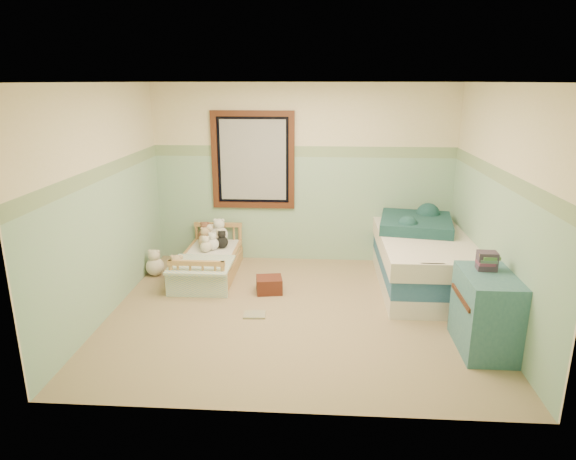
# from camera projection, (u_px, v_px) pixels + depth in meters

# --- Properties ---
(floor) EXTENTS (4.20, 3.60, 0.02)m
(floor) POSITION_uv_depth(u_px,v_px,m) (296.00, 313.00, 5.68)
(floor) COLOR #9C8165
(floor) RESTS_ON ground
(ceiling) EXTENTS (4.20, 3.60, 0.02)m
(ceiling) POSITION_uv_depth(u_px,v_px,m) (298.00, 81.00, 4.96)
(ceiling) COLOR silver
(ceiling) RESTS_ON wall_back
(wall_back) EXTENTS (4.20, 0.04, 2.50)m
(wall_back) POSITION_uv_depth(u_px,v_px,m) (303.00, 175.00, 7.04)
(wall_back) COLOR beige
(wall_back) RESTS_ON floor
(wall_front) EXTENTS (4.20, 0.04, 2.50)m
(wall_front) POSITION_uv_depth(u_px,v_px,m) (285.00, 264.00, 3.60)
(wall_front) COLOR beige
(wall_front) RESTS_ON floor
(wall_left) EXTENTS (0.04, 3.60, 2.50)m
(wall_left) POSITION_uv_depth(u_px,v_px,m) (104.00, 202.00, 5.45)
(wall_left) COLOR beige
(wall_left) RESTS_ON floor
(wall_right) EXTENTS (0.04, 3.60, 2.50)m
(wall_right) POSITION_uv_depth(u_px,v_px,m) (499.00, 208.00, 5.19)
(wall_right) COLOR beige
(wall_right) RESTS_ON floor
(wainscot_mint) EXTENTS (4.20, 0.01, 1.50)m
(wainscot_mint) POSITION_uv_depth(u_px,v_px,m) (303.00, 209.00, 7.17)
(wainscot_mint) COLOR #90B29B
(wainscot_mint) RESTS_ON floor
(border_strip) EXTENTS (4.20, 0.01, 0.15)m
(border_strip) POSITION_uv_depth(u_px,v_px,m) (303.00, 152.00, 6.94)
(border_strip) COLOR #406945
(border_strip) RESTS_ON wall_back
(window_frame) EXTENTS (1.16, 0.06, 1.36)m
(window_frame) POSITION_uv_depth(u_px,v_px,m) (253.00, 160.00, 6.99)
(window_frame) COLOR #381F11
(window_frame) RESTS_ON wall_back
(window_blinds) EXTENTS (0.92, 0.01, 1.12)m
(window_blinds) POSITION_uv_depth(u_px,v_px,m) (253.00, 160.00, 7.00)
(window_blinds) COLOR #B7B7B4
(window_blinds) RESTS_ON window_frame
(toddler_bed_frame) EXTENTS (0.70, 1.39, 0.18)m
(toddler_bed_frame) POSITION_uv_depth(u_px,v_px,m) (209.00, 269.00, 6.73)
(toddler_bed_frame) COLOR olive
(toddler_bed_frame) RESTS_ON floor
(toddler_mattress) EXTENTS (0.64, 1.33, 0.12)m
(toddler_mattress) POSITION_uv_depth(u_px,v_px,m) (209.00, 259.00, 6.69)
(toddler_mattress) COLOR silver
(toddler_mattress) RESTS_ON toddler_bed_frame
(patchwork_quilt) EXTENTS (0.76, 0.70, 0.03)m
(patchwork_quilt) POSITION_uv_depth(u_px,v_px,m) (201.00, 265.00, 6.26)
(patchwork_quilt) COLOR #76AFD6
(patchwork_quilt) RESTS_ON toddler_mattress
(plush_bed_brown) EXTENTS (0.21, 0.21, 0.21)m
(plush_bed_brown) POSITION_uv_depth(u_px,v_px,m) (206.00, 236.00, 7.13)
(plush_bed_brown) COLOR brown
(plush_bed_brown) RESTS_ON toddler_mattress
(plush_bed_white) EXTENTS (0.24, 0.24, 0.24)m
(plush_bed_white) POSITION_uv_depth(u_px,v_px,m) (219.00, 235.00, 7.12)
(plush_bed_white) COLOR white
(plush_bed_white) RESTS_ON toddler_mattress
(plush_bed_tan) EXTENTS (0.20, 0.20, 0.20)m
(plush_bed_tan) POSITION_uv_depth(u_px,v_px,m) (206.00, 241.00, 6.92)
(plush_bed_tan) COLOR tan
(plush_bed_tan) RESTS_ON toddler_mattress
(plush_bed_dark) EXTENTS (0.17, 0.17, 0.17)m
(plush_bed_dark) POSITION_uv_depth(u_px,v_px,m) (222.00, 242.00, 6.91)
(plush_bed_dark) COLOR black
(plush_bed_dark) RESTS_ON toddler_mattress
(plush_floor_cream) EXTENTS (0.24, 0.24, 0.24)m
(plush_floor_cream) POSITION_uv_depth(u_px,v_px,m) (155.00, 267.00, 6.73)
(plush_floor_cream) COLOR beige
(plush_floor_cream) RESTS_ON floor
(plush_floor_tan) EXTENTS (0.26, 0.26, 0.26)m
(plush_floor_tan) POSITION_uv_depth(u_px,v_px,m) (178.00, 273.00, 6.48)
(plush_floor_tan) COLOR tan
(plush_floor_tan) RESTS_ON floor
(twin_bed_frame) EXTENTS (1.05, 2.09, 0.22)m
(twin_bed_frame) POSITION_uv_depth(u_px,v_px,m) (421.00, 276.00, 6.44)
(twin_bed_frame) COLOR silver
(twin_bed_frame) RESTS_ON floor
(twin_boxspring) EXTENTS (1.05, 2.09, 0.22)m
(twin_boxspring) POSITION_uv_depth(u_px,v_px,m) (422.00, 260.00, 6.38)
(twin_boxspring) COLOR navy
(twin_boxspring) RESTS_ON twin_bed_frame
(twin_mattress) EXTENTS (1.09, 2.14, 0.22)m
(twin_mattress) POSITION_uv_depth(u_px,v_px,m) (423.00, 243.00, 6.31)
(twin_mattress) COLOR white
(twin_mattress) RESTS_ON twin_boxspring
(teal_blanket) EXTENTS (1.03, 1.08, 0.14)m
(teal_blanket) POSITION_uv_depth(u_px,v_px,m) (416.00, 223.00, 6.55)
(teal_blanket) COLOR #123F3A
(teal_blanket) RESTS_ON twin_mattress
(dresser) EXTENTS (0.48, 0.77, 0.77)m
(dresser) POSITION_uv_depth(u_px,v_px,m) (486.00, 312.00, 4.80)
(dresser) COLOR #326371
(dresser) RESTS_ON floor
(book_stack) EXTENTS (0.19, 0.15, 0.18)m
(book_stack) POSITION_uv_depth(u_px,v_px,m) (487.00, 261.00, 4.80)
(book_stack) COLOR brown
(book_stack) RESTS_ON dresser
(red_pillow) EXTENTS (0.35, 0.32, 0.19)m
(red_pillow) POSITION_uv_depth(u_px,v_px,m) (269.00, 285.00, 6.19)
(red_pillow) COLOR maroon
(red_pillow) RESTS_ON floor
(floor_book) EXTENTS (0.25, 0.20, 0.02)m
(floor_book) POSITION_uv_depth(u_px,v_px,m) (255.00, 315.00, 5.59)
(floor_book) COLOR gold
(floor_book) RESTS_ON floor
(extra_plush_0) EXTENTS (0.16, 0.16, 0.16)m
(extra_plush_0) POSITION_uv_depth(u_px,v_px,m) (220.00, 240.00, 7.03)
(extra_plush_0) COLOR beige
(extra_plush_0) RESTS_ON toddler_mattress
(extra_plush_1) EXTENTS (0.17, 0.17, 0.17)m
(extra_plush_1) POSITION_uv_depth(u_px,v_px,m) (213.00, 244.00, 6.83)
(extra_plush_1) COLOR white
(extra_plush_1) RESTS_ON toddler_mattress
(extra_plush_2) EXTENTS (0.15, 0.15, 0.15)m
(extra_plush_2) POSITION_uv_depth(u_px,v_px,m) (206.00, 247.00, 6.75)
(extra_plush_2) COLOR beige
(extra_plush_2) RESTS_ON toddler_mattress
(extra_plush_3) EXTENTS (0.19, 0.19, 0.19)m
(extra_plush_3) POSITION_uv_depth(u_px,v_px,m) (210.00, 237.00, 7.12)
(extra_plush_3) COLOR beige
(extra_plush_3) RESTS_ON toddler_mattress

